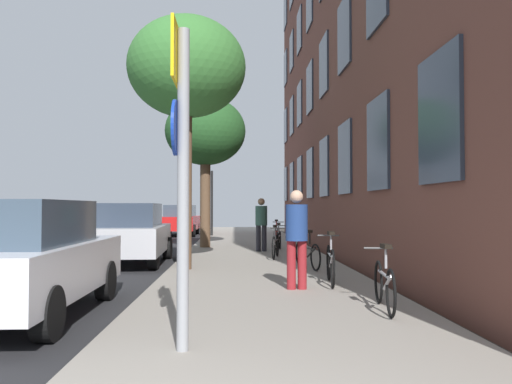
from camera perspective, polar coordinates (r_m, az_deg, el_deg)
name	(u,v)px	position (r m, az deg, el deg)	size (l,w,h in m)	color
ground_plane	(145,254)	(17.36, -12.13, -6.70)	(41.80, 41.80, 0.00)	#332D28
road_asphalt	(81,254)	(17.84, -18.84, -6.50)	(7.00, 38.00, 0.01)	#232326
sidewalk	(252,252)	(17.12, -0.43, -6.61)	(4.20, 38.00, 0.12)	gray
building_facade	(332,35)	(17.76, 8.39, 16.77)	(0.56, 27.00, 14.25)	brown
sign_post	(181,158)	(5.20, -8.31, 3.77)	(0.16, 0.60, 3.26)	gray
traffic_light	(210,191)	(25.64, -5.16, 0.12)	(0.43, 0.24, 3.21)	black
tree_near	(187,69)	(12.30, -7.67, 13.36)	(2.72, 2.72, 5.80)	brown
tree_far	(205,133)	(18.43, -5.62, 6.56)	(2.85, 2.85, 5.31)	brown
bicycle_0	(384,284)	(7.41, 14.02, -9.85)	(0.42, 1.63, 0.92)	black
bicycle_1	(330,263)	(9.66, 8.24, -7.81)	(0.42, 1.70, 0.97)	black
bicycle_2	(308,253)	(12.01, 5.72, -6.77)	(0.51, 1.62, 0.89)	black
bicycle_3	(276,245)	(14.32, 2.17, -5.90)	(0.46, 1.59, 0.92)	black
bicycle_4	(279,240)	(16.74, 2.56, -5.32)	(0.42, 1.60, 0.90)	black
bicycle_5	(277,235)	(19.13, 2.32, -4.79)	(0.49, 1.63, 0.95)	black
pedestrian_0	(297,232)	(8.95, 4.52, -4.48)	(0.45, 0.45, 1.71)	maroon
pedestrian_1	(261,221)	(16.47, 0.59, -3.22)	(0.54, 0.54, 1.70)	#26262D
car_0	(22,258)	(7.81, -24.47, -6.64)	(1.82, 4.12, 1.62)	silver
car_1	(128,233)	(14.17, -13.93, -4.42)	(2.04, 4.13, 1.62)	#B7B7BC
car_2	(181,220)	(27.70, -8.35, -3.07)	(1.80, 4.43, 1.62)	red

